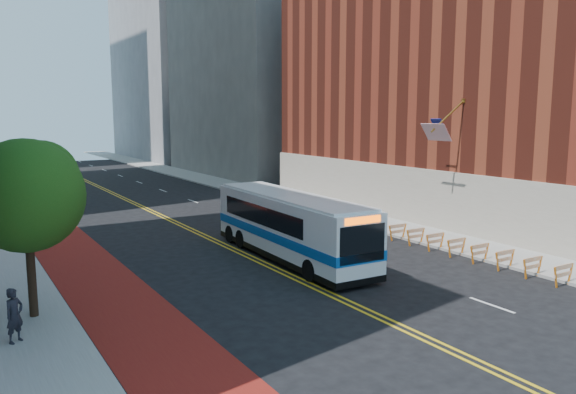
{
  "coord_description": "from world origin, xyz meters",
  "views": [
    {
      "loc": [
        -13.74,
        -16.33,
        7.74
      ],
      "look_at": [
        1.2,
        8.0,
        3.46
      ],
      "focal_mm": 35.0,
      "sensor_mm": 36.0,
      "label": 1
    }
  ],
  "objects_px": {
    "car_b": "(45,205)",
    "car_c": "(12,200)",
    "pedestrian": "(14,315)",
    "car_a": "(32,226)",
    "transit_bus": "(289,225)",
    "street_tree": "(27,191)"
  },
  "relations": [
    {
      "from": "transit_bus",
      "to": "car_b",
      "type": "height_order",
      "value": "transit_bus"
    },
    {
      "from": "car_a",
      "to": "car_c",
      "type": "height_order",
      "value": "car_c"
    },
    {
      "from": "car_b",
      "to": "car_c",
      "type": "bearing_deg",
      "value": 114.42
    },
    {
      "from": "street_tree",
      "to": "transit_bus",
      "type": "bearing_deg",
      "value": 11.64
    },
    {
      "from": "car_b",
      "to": "car_c",
      "type": "distance_m",
      "value": 4.42
    },
    {
      "from": "street_tree",
      "to": "pedestrian",
      "type": "distance_m",
      "value": 4.61
    },
    {
      "from": "street_tree",
      "to": "car_b",
      "type": "height_order",
      "value": "street_tree"
    },
    {
      "from": "car_a",
      "to": "pedestrian",
      "type": "height_order",
      "value": "pedestrian"
    },
    {
      "from": "street_tree",
      "to": "car_a",
      "type": "height_order",
      "value": "street_tree"
    },
    {
      "from": "car_a",
      "to": "transit_bus",
      "type": "bearing_deg",
      "value": -67.82
    },
    {
      "from": "street_tree",
      "to": "car_c",
      "type": "bearing_deg",
      "value": 86.08
    },
    {
      "from": "car_a",
      "to": "car_b",
      "type": "height_order",
      "value": "same"
    },
    {
      "from": "transit_bus",
      "to": "pedestrian",
      "type": "height_order",
      "value": "transit_bus"
    },
    {
      "from": "car_c",
      "to": "pedestrian",
      "type": "distance_m",
      "value": 30.91
    },
    {
      "from": "car_a",
      "to": "car_b",
      "type": "relative_size",
      "value": 0.97
    },
    {
      "from": "car_b",
      "to": "car_a",
      "type": "bearing_deg",
      "value": -106.03
    },
    {
      "from": "transit_bus",
      "to": "car_a",
      "type": "relative_size",
      "value": 3.32
    },
    {
      "from": "street_tree",
      "to": "car_b",
      "type": "xyz_separation_m",
      "value": [
        3.95,
        24.44,
        -4.26
      ]
    },
    {
      "from": "street_tree",
      "to": "car_a",
      "type": "relative_size",
      "value": 1.75
    },
    {
      "from": "pedestrian",
      "to": "car_b",
      "type": "bearing_deg",
      "value": 42.77
    },
    {
      "from": "car_b",
      "to": "pedestrian",
      "type": "xyz_separation_m",
      "value": [
        -4.87,
        -26.83,
        0.43
      ]
    },
    {
      "from": "transit_bus",
      "to": "car_c",
      "type": "distance_m",
      "value": 27.99
    }
  ]
}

